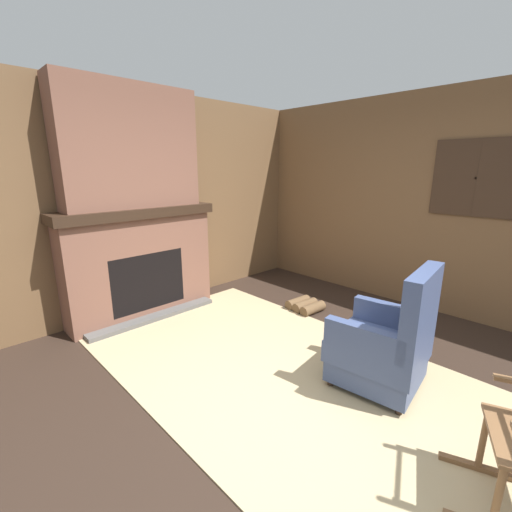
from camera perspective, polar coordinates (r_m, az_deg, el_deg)
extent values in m
plane|color=#2D2119|center=(2.82, 7.55, -24.20)|extent=(14.00, 14.00, 0.00)
cube|color=brown|center=(4.40, -20.69, 7.98)|extent=(0.06, 5.92, 2.65)
cube|color=brown|center=(4.67, 29.26, 7.39)|extent=(5.92, 0.06, 2.65)
cube|color=#382619|center=(4.54, 32.80, 10.86)|extent=(0.89, 0.02, 0.84)
cube|color=silver|center=(4.55, 32.83, 10.86)|extent=(0.85, 0.01, 0.80)
cube|color=#382619|center=(4.54, 32.80, 10.86)|extent=(0.02, 0.02, 0.80)
cube|color=#382619|center=(4.54, 32.80, 10.86)|extent=(0.85, 0.02, 0.02)
cube|color=brown|center=(4.34, -18.66, -1.72)|extent=(0.38, 1.74, 1.20)
cube|color=black|center=(4.25, -17.62, -4.01)|extent=(0.08, 0.91, 0.67)
cube|color=#565451|center=(4.31, -16.44, -9.79)|extent=(0.16, 1.57, 0.06)
cube|color=black|center=(4.21, -19.38, 6.89)|extent=(0.48, 1.84, 0.11)
cube|color=brown|center=(4.19, -20.24, 16.62)|extent=(0.33, 1.53, 1.32)
cube|color=tan|center=(3.19, 4.67, -18.88)|extent=(3.94, 2.20, 0.01)
cube|color=#3D4C75|center=(3.13, 19.42, -16.66)|extent=(0.72, 0.70, 0.24)
cube|color=#3D4C75|center=(3.06, 19.66, -14.24)|extent=(0.76, 0.74, 0.18)
cube|color=#3D4C75|center=(2.83, 25.78, -8.29)|extent=(0.20, 0.67, 0.63)
cube|color=#3D4C75|center=(2.74, 17.55, -13.12)|extent=(0.62, 0.16, 0.20)
cube|color=#3D4C75|center=(3.23, 21.32, -9.09)|extent=(0.62, 0.16, 0.20)
cylinder|color=#332319|center=(3.09, 12.33, -19.92)|extent=(0.06, 0.06, 0.06)
cylinder|color=#332319|center=(3.50, 16.36, -15.72)|extent=(0.06, 0.06, 0.06)
cylinder|color=#332319|center=(2.94, 22.68, -22.74)|extent=(0.06, 0.06, 0.06)
cylinder|color=#332319|center=(3.38, 25.37, -17.86)|extent=(0.06, 0.06, 0.06)
cylinder|color=brown|center=(2.31, 35.33, -30.02)|extent=(0.05, 0.05, 0.38)
cylinder|color=brown|center=(2.62, 33.66, -23.99)|extent=(0.05, 0.05, 0.38)
cylinder|color=brown|center=(4.51, 6.99, -7.69)|extent=(0.16, 0.36, 0.13)
cylinder|color=brown|center=(4.43, 8.20, -8.16)|extent=(0.16, 0.36, 0.13)
cylinder|color=brown|center=(4.35, 9.47, -8.64)|extent=(0.16, 0.36, 0.13)
ellipsoid|color=#99B29E|center=(4.03, -27.40, 7.29)|extent=(0.10, 0.10, 0.10)
cylinder|color=white|center=(4.01, -27.64, 9.36)|extent=(0.05, 0.05, 0.19)
cube|color=brown|center=(4.47, -13.71, 9.13)|extent=(0.15, 0.23, 0.11)
cube|color=silver|center=(4.41, -13.18, 9.16)|extent=(0.01, 0.04, 0.02)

